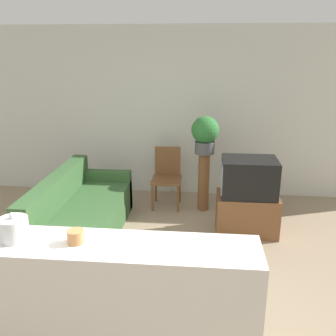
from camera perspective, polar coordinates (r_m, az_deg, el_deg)
ground_plane at (r=3.57m, az=-10.25°, el=-23.41°), size 14.00×14.00×0.00m
wall_back at (r=6.14m, az=-2.45°, el=8.43°), size 9.00×0.06×2.70m
couch at (r=4.95m, az=-13.18°, el=-7.11°), size 0.87×2.03×0.82m
tv_stand at (r=5.09m, az=11.87°, el=-6.73°), size 0.79×0.55×0.52m
television at (r=4.91m, az=12.16°, el=-1.36°), size 0.71×0.52×0.48m
wooden_chair at (r=5.75m, az=-0.16°, el=-0.95°), size 0.44×0.44×0.90m
plant_stand at (r=5.61m, az=5.45°, el=-2.12°), size 0.17×0.17×0.89m
potted_plant at (r=5.40m, az=5.67°, el=5.29°), size 0.40×0.40×0.54m
foreground_counter at (r=2.92m, az=-13.15°, el=-20.48°), size 2.48×0.44×1.10m
decorative_bowl at (r=2.74m, az=-22.44°, el=-8.58°), size 0.20×0.20×0.20m
candle_jar at (r=2.60m, az=-13.90°, el=-10.10°), size 0.11×0.11×0.09m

